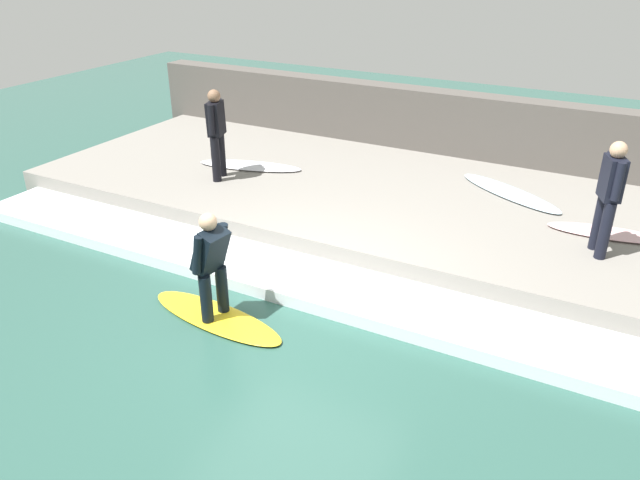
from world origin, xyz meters
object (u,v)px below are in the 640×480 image
object	(u,v)px
surfer_riding	(211,261)
surfboard_waiting_near	(607,233)
surfer_waiting_near	(609,192)
surfboard_spare	(510,192)
surfer_waiting_far	(216,130)
surfboard_riding	(216,317)
surfboard_waiting_far	(250,166)

from	to	relation	value
surfer_riding	surfboard_waiting_near	xyz separation A→B (m)	(3.85, -3.94, -0.37)
surfer_riding	surfer_waiting_near	size ratio (longest dim) A/B	0.88
surfboard_spare	surfer_waiting_near	bearing A→B (deg)	-136.07
surfer_waiting_far	surfer_waiting_near	bearing A→B (deg)	-89.36
surfboard_spare	surfboard_riding	bearing A→B (deg)	153.25
surfer_waiting_near	surfboard_spare	distance (m)	2.30
surfboard_riding	surfboard_spare	bearing A→B (deg)	-26.75
surfboard_waiting_near	surfboard_waiting_far	xyz separation A→B (m)	(-0.02, 6.00, 0.00)
surfboard_riding	surfer_waiting_far	world-z (taller)	surfer_waiting_far
surfer_riding	surfboard_waiting_near	bearing A→B (deg)	-45.64
surfer_waiting_near	surfer_waiting_far	distance (m)	6.08
surfboard_riding	surfboard_waiting_near	size ratio (longest dim) A/B	1.23
surfboard_riding	surfer_waiting_near	bearing A→B (deg)	-50.58
surfer_waiting_far	surfboard_spare	bearing A→B (deg)	-70.63
surfboard_waiting_near	surfboard_spare	size ratio (longest dim) A/B	0.82
surfer_waiting_near	surfboard_waiting_far	xyz separation A→B (m)	(0.64, 5.94, -0.83)
surfboard_waiting_near	surfer_waiting_far	world-z (taller)	surfer_waiting_far
surfboard_riding	surfboard_waiting_near	distance (m)	5.52
surfer_waiting_near	surfer_waiting_far	bearing A→B (deg)	90.64
surfboard_riding	surfboard_waiting_far	world-z (taller)	surfboard_waiting_far
surfboard_waiting_near	surfer_waiting_near	bearing A→B (deg)	174.45
surfboard_riding	surfer_riding	distance (m)	0.78
surfboard_waiting_far	surfboard_spare	bearing A→B (deg)	-78.54
surfboard_waiting_far	surfer_waiting_near	bearing A→B (deg)	-96.20
surfboard_riding	surfboard_waiting_far	xyz separation A→B (m)	(3.83, 2.06, 0.40)
surfer_waiting_far	surfboard_waiting_near	bearing A→B (deg)	-83.18
surfboard_riding	surfer_riding	bearing A→B (deg)	0.00
surfboard_waiting_far	surfer_waiting_far	bearing A→B (deg)	168.51
surfboard_waiting_near	surfer_waiting_far	size ratio (longest dim) A/B	1.08
surfboard_waiting_far	surfer_riding	bearing A→B (deg)	-151.69
surfboard_riding	surfboard_waiting_far	bearing A→B (deg)	28.31
surfboard_spare	surfer_waiting_far	bearing A→B (deg)	109.37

